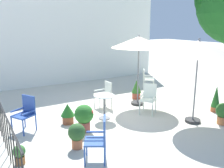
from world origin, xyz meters
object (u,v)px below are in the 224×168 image
object	(u,v)px
patio_chair_0	(147,78)
potted_plant_1	(84,116)
patio_chair_4	(105,93)
potted_plant_3	(77,134)
potted_plant_4	(216,99)
patio_chair_3	(149,97)
patio_umbrella_1	(139,43)
patio_chair_2	(99,137)
potted_plant_2	(68,113)
patio_umbrella_0	(199,49)
potted_plant_5	(136,89)
patio_chair_1	(26,111)
potted_plant_0	(223,112)
cafe_table_0	(104,103)
potted_plant_7	(19,154)

from	to	relation	value
patio_chair_0	potted_plant_1	bearing A→B (deg)	-147.52
patio_chair_4	potted_plant_3	world-z (taller)	patio_chair_4
patio_chair_0	potted_plant_4	bearing A→B (deg)	-87.68
patio_chair_0	patio_chair_3	size ratio (longest dim) A/B	0.92
patio_umbrella_1	potted_plant_1	bearing A→B (deg)	-156.20
potted_plant_1	patio_umbrella_1	bearing A→B (deg)	23.80
patio_chair_2	potted_plant_2	size ratio (longest dim) A/B	1.61
patio_umbrella_1	potted_plant_1	distance (m)	3.28
patio_umbrella_0	patio_chair_4	world-z (taller)	patio_umbrella_0
patio_chair_0	potted_plant_5	bearing A→B (deg)	-142.62
patio_chair_1	potted_plant_2	xyz separation A→B (m)	(1.11, -0.11, -0.21)
patio_umbrella_1	potted_plant_0	xyz separation A→B (m)	(1.02, -2.66, -1.81)
potted_plant_4	patio_chair_2	bearing A→B (deg)	-170.91
cafe_table_0	potted_plant_0	size ratio (longest dim) A/B	1.19
patio_chair_4	potted_plant_5	size ratio (longest dim) A/B	1.19
patio_umbrella_1	potted_plant_2	xyz separation A→B (m)	(-2.74, -0.41, -1.83)
patio_umbrella_0	patio_umbrella_1	size ratio (longest dim) A/B	0.99
patio_umbrella_0	potted_plant_4	distance (m)	2.15
potted_plant_5	potted_plant_7	size ratio (longest dim) A/B	1.77
potted_plant_2	potted_plant_5	xyz separation A→B (m)	(3.10, 0.98, 0.06)
patio_chair_4	potted_plant_2	size ratio (longest dim) A/B	1.46
patio_umbrella_1	potted_plant_1	world-z (taller)	patio_umbrella_1
patio_umbrella_1	potted_plant_7	bearing A→B (deg)	-156.18
patio_umbrella_1	potted_plant_3	size ratio (longest dim) A/B	4.11
patio_chair_2	patio_chair_0	bearing A→B (deg)	42.72
cafe_table_0	potted_plant_1	bearing A→B (deg)	-149.73
patio_chair_2	potted_plant_2	xyz separation A→B (m)	(0.14, 2.21, -0.21)
potted_plant_2	patio_chair_1	bearing A→B (deg)	174.28
cafe_table_0	potted_plant_2	bearing A→B (deg)	169.41
cafe_table_0	patio_chair_1	world-z (taller)	patio_chair_1
potted_plant_1	potted_plant_3	distance (m)	0.92
patio_umbrella_0	potted_plant_0	distance (m)	1.94
patio_chair_3	potted_plant_5	size ratio (longest dim) A/B	1.31
potted_plant_2	potted_plant_3	bearing A→B (deg)	-102.69
cafe_table_0	patio_chair_0	xyz separation A→B (m)	(3.25, 2.12, -0.01)
cafe_table_0	patio_chair_3	xyz separation A→B (m)	(1.43, -0.30, 0.05)
patio_chair_0	potted_plant_0	world-z (taller)	patio_chair_0
patio_umbrella_0	patio_chair_3	size ratio (longest dim) A/B	2.54
potted_plant_2	cafe_table_0	bearing A→B (deg)	-10.59
patio_umbrella_1	cafe_table_0	size ratio (longest dim) A/B	3.33
patio_chair_4	potted_plant_3	bearing A→B (deg)	-131.11
patio_umbrella_1	patio_chair_3	size ratio (longest dim) A/B	2.56
patio_umbrella_0	potted_plant_5	bearing A→B (deg)	91.22
potted_plant_2	potted_plant_1	bearing A→B (deg)	-74.99
potted_plant_4	potted_plant_7	world-z (taller)	potted_plant_4
patio_umbrella_1	potted_plant_3	bearing A→B (deg)	-148.57
cafe_table_0	potted_plant_4	size ratio (longest dim) A/B	0.85
patio_chair_0	potted_plant_0	xyz separation A→B (m)	(-0.57, -4.17, -0.15)
patio_chair_3	potted_plant_0	distance (m)	2.17
patio_chair_1	patio_chair_3	size ratio (longest dim) A/B	0.99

